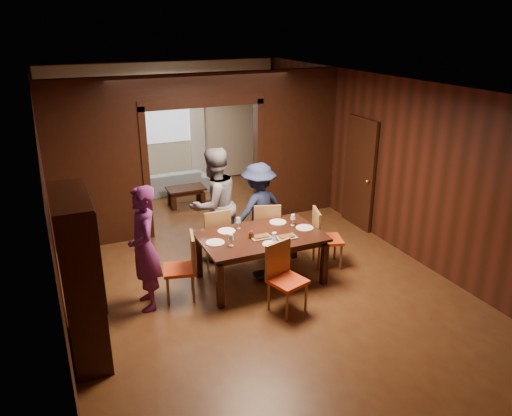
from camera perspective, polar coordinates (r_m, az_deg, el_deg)
name	(u,v)px	position (r m, az deg, el deg)	size (l,w,h in m)	color
floor	(237,260)	(8.38, -2.19, -5.99)	(9.00, 9.00, 0.00)	#512917
ceiling	(234,83)	(7.53, -2.51, 14.10)	(5.50, 9.00, 0.02)	silver
room_walls	(199,147)	(9.54, -6.54, 6.90)	(5.52, 9.01, 2.90)	black
person_purple	(144,249)	(6.91, -12.65, -4.55)	(0.64, 0.42, 1.76)	#642261
person_grey	(214,205)	(8.14, -4.80, 0.37)	(0.92, 0.72, 1.89)	slate
person_navy	(259,209)	(8.35, 0.29, -0.12)	(1.03, 0.59, 1.59)	#1C2547
sofa	(168,182)	(11.66, -9.99, 2.96)	(1.79, 0.70, 0.52)	#96B5C5
serving_bowl	(263,231)	(7.49, 0.75, -2.67)	(0.29, 0.29, 0.07)	black
dining_table	(261,258)	(7.61, 0.53, -5.71)	(1.82, 1.13, 0.76)	black
coffee_table	(186,196)	(10.83, -7.97, 1.33)	(0.80, 0.50, 0.40)	black
chair_left	(179,267)	(7.19, -8.76, -6.71)	(0.44, 0.44, 0.97)	#C93E12
chair_right	(328,238)	(8.11, 8.22, -3.38)	(0.44, 0.44, 0.97)	#E94915
chair_far_l	(214,235)	(8.14, -4.83, -3.12)	(0.44, 0.44, 0.97)	#DE4514
chair_far_r	(266,228)	(8.38, 1.11, -2.34)	(0.44, 0.44, 0.97)	#D85214
chair_near	(288,279)	(6.82, 3.64, -8.11)	(0.44, 0.44, 0.97)	red
hutch	(80,277)	(6.14, -19.48, -7.43)	(0.40, 1.20, 2.00)	black
door_right	(359,173)	(9.62, 11.72, 3.91)	(0.06, 0.90, 2.10)	black
window_far	(165,115)	(11.91, -10.37, 10.45)	(1.20, 0.03, 1.30)	silver
curtain_left	(134,137)	(11.81, -13.74, 7.88)	(0.35, 0.06, 2.40)	white
curtain_right	(197,131)	(12.15, -6.72, 8.69)	(0.35, 0.06, 2.40)	white
plate_left	(215,242)	(7.21, -4.69, -3.95)	(0.27, 0.27, 0.01)	white
plate_far_l	(226,231)	(7.58, -3.39, -2.64)	(0.27, 0.27, 0.01)	white
plate_far_r	(278,222)	(7.90, 2.52, -1.62)	(0.27, 0.27, 0.01)	white
plate_right	(305,228)	(7.72, 5.58, -2.26)	(0.27, 0.27, 0.01)	silver
plate_near	(272,244)	(7.14, 1.82, -4.16)	(0.27, 0.27, 0.01)	silver
platter_a	(261,237)	(7.35, 0.56, -3.30)	(0.30, 0.20, 0.04)	slate
platter_b	(287,237)	(7.36, 3.51, -3.29)	(0.30, 0.20, 0.04)	gray
wineglass_left	(231,240)	(7.07, -2.86, -3.69)	(0.08, 0.08, 0.18)	silver
wineglass_far	(238,223)	(7.64, -2.03, -1.73)	(0.08, 0.08, 0.18)	white
wineglass_right	(293,220)	(7.78, 4.25, -1.36)	(0.08, 0.08, 0.18)	white
tumbler	(274,237)	(7.21, 2.10, -3.35)	(0.07, 0.07, 0.14)	white
condiment_jar	(251,235)	(7.33, -0.53, -3.06)	(0.08, 0.08, 0.11)	#492611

